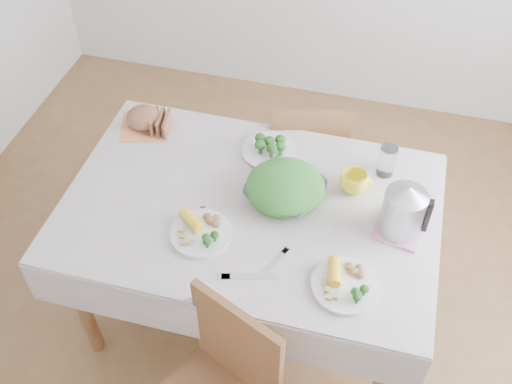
% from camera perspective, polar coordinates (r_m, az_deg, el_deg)
% --- Properties ---
extents(floor, '(3.60, 3.60, 0.00)m').
position_cam_1_polar(floor, '(3.02, -0.47, -10.93)').
color(floor, brown).
rests_on(floor, ground).
extents(dining_table, '(1.40, 0.90, 0.75)m').
position_cam_1_polar(dining_table, '(2.71, -0.52, -6.68)').
color(dining_table, brown).
rests_on(dining_table, floor).
extents(tablecloth, '(1.50, 1.00, 0.01)m').
position_cam_1_polar(tablecloth, '(2.41, -0.58, -1.29)').
color(tablecloth, beige).
rests_on(tablecloth, dining_table).
extents(chair_far, '(0.48, 0.48, 0.86)m').
position_cam_1_polar(chair_far, '(3.08, 4.68, 4.01)').
color(chair_far, brown).
rests_on(chair_far, floor).
extents(salad_bowl, '(0.38, 0.38, 0.07)m').
position_cam_1_polar(salad_bowl, '(2.41, 2.78, 0.01)').
color(salad_bowl, white).
rests_on(salad_bowl, tablecloth).
extents(dinner_plate_left, '(0.33, 0.33, 0.02)m').
position_cam_1_polar(dinner_plate_left, '(2.31, -5.23, -3.94)').
color(dinner_plate_left, white).
rests_on(dinner_plate_left, tablecloth).
extents(dinner_plate_right, '(0.29, 0.29, 0.02)m').
position_cam_1_polar(dinner_plate_right, '(2.18, 8.52, -8.82)').
color(dinner_plate_right, white).
rests_on(dinner_plate_right, tablecloth).
extents(broccoli_plate, '(0.26, 0.26, 0.02)m').
position_cam_1_polar(broccoli_plate, '(2.62, 1.26, 3.90)').
color(broccoli_plate, beige).
rests_on(broccoli_plate, tablecloth).
extents(napkin, '(0.27, 0.27, 0.00)m').
position_cam_1_polar(napkin, '(2.80, -10.51, 6.18)').
color(napkin, '#E98248').
rests_on(napkin, tablecloth).
extents(bread_loaf, '(0.20, 0.20, 0.10)m').
position_cam_1_polar(bread_loaf, '(2.76, -10.66, 7.06)').
color(bread_loaf, brown).
rests_on(bread_loaf, napkin).
extents(yellow_mug, '(0.15, 0.15, 0.09)m').
position_cam_1_polar(yellow_mug, '(2.46, 9.28, 0.93)').
color(yellow_mug, yellow).
rests_on(yellow_mug, tablecloth).
extents(glass_tumbler, '(0.08, 0.08, 0.14)m').
position_cam_1_polar(glass_tumbler, '(2.55, 12.34, 2.84)').
color(glass_tumbler, white).
rests_on(glass_tumbler, tablecloth).
extents(pink_tray, '(0.20, 0.20, 0.01)m').
position_cam_1_polar(pink_tray, '(2.38, 13.40, -3.43)').
color(pink_tray, pink).
rests_on(pink_tray, tablecloth).
extents(electric_kettle, '(0.20, 0.20, 0.23)m').
position_cam_1_polar(electric_kettle, '(2.30, 13.88, -1.62)').
color(electric_kettle, '#B2B5BA').
rests_on(electric_kettle, pink_tray).
extents(fork_left, '(0.08, 0.16, 0.00)m').
position_cam_1_polar(fork_left, '(2.35, -4.96, -2.95)').
color(fork_left, silver).
rests_on(fork_left, tablecloth).
extents(fork_right, '(0.09, 0.17, 0.00)m').
position_cam_1_polar(fork_right, '(2.22, 1.68, -6.79)').
color(fork_right, silver).
rests_on(fork_right, tablecloth).
extents(knife, '(0.21, 0.08, 0.00)m').
position_cam_1_polar(knife, '(2.19, -0.55, -8.04)').
color(knife, silver).
rests_on(knife, tablecloth).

